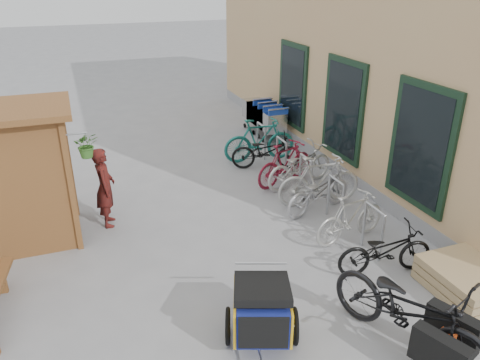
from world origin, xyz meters
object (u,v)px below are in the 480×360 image
object	(u,v)px
pallet_stack	(467,280)
bike_5	(285,163)
kiosk	(4,159)
child_trailer	(262,308)
bike_1	(351,217)
person_kiosk	(105,187)
bike_2	(319,192)
bike_3	(319,180)
bike_7	(260,140)
bike_4	(300,165)
shopping_carts	(264,115)
bike_6	(266,151)
cargo_bike	(411,312)
bike_0	(385,250)

from	to	relation	value
pallet_stack	bike_5	size ratio (longest dim) A/B	0.74
kiosk	child_trailer	distance (m)	4.93
bike_1	bike_5	size ratio (longest dim) A/B	0.93
person_kiosk	bike_2	world-z (taller)	person_kiosk
child_trailer	bike_3	size ratio (longest dim) A/B	0.90
bike_5	bike_7	world-z (taller)	bike_7
child_trailer	bike_4	size ratio (longest dim) A/B	0.89
shopping_carts	child_trailer	world-z (taller)	shopping_carts
person_kiosk	bike_5	bearing A→B (deg)	-76.43
child_trailer	bike_2	bearing A→B (deg)	70.54
shopping_carts	bike_2	world-z (taller)	shopping_carts
bike_3	bike_7	bearing A→B (deg)	10.45
bike_6	cargo_bike	bearing A→B (deg)	-167.96
shopping_carts	bike_7	xyz separation A→B (m)	(-0.85, -1.76, -0.08)
bike_1	shopping_carts	bearing A→B (deg)	-18.30
kiosk	bike_1	world-z (taller)	kiosk
person_kiosk	bike_6	distance (m)	4.14
bike_3	bike_5	distance (m)	1.18
shopping_carts	bike_0	world-z (taller)	shopping_carts
child_trailer	bike_7	size ratio (longest dim) A/B	0.87
shopping_carts	bike_4	xyz separation A→B (m)	(-0.58, -3.42, -0.16)
bike_3	bike_7	size ratio (longest dim) A/B	0.96
kiosk	bike_6	bearing A→B (deg)	16.21
cargo_bike	bike_2	bearing A→B (deg)	57.79
bike_2	bike_6	xyz separation A→B (m)	(-0.09, 2.38, 0.01)
cargo_bike	bike_1	bearing A→B (deg)	52.84
shopping_carts	bike_1	bearing A→B (deg)	-97.97
bike_4	bike_5	xyz separation A→B (m)	(-0.26, 0.19, 0.02)
person_kiosk	bike_1	distance (m)	4.45
bike_0	bike_4	bearing A→B (deg)	5.25
bike_6	bike_1	bearing A→B (deg)	-160.38
bike_1	bike_2	size ratio (longest dim) A/B	0.94
bike_0	bike_6	size ratio (longest dim) A/B	0.93
pallet_stack	bike_3	bearing A→B (deg)	100.97
pallet_stack	bike_1	distance (m)	2.06
person_kiosk	bike_6	xyz separation A→B (m)	(3.85, 1.48, -0.32)
pallet_stack	bike_0	world-z (taller)	bike_0
bike_0	bike_6	xyz separation A→B (m)	(-0.05, 4.58, 0.03)
shopping_carts	person_kiosk	size ratio (longest dim) A/B	1.33
child_trailer	shopping_carts	bearing A→B (deg)	87.26
bike_2	bike_3	world-z (taller)	bike_3
person_kiosk	bike_4	xyz separation A→B (m)	(4.16, 0.33, -0.29)
bike_6	bike_5	bearing A→B (deg)	-159.08
cargo_bike	bike_5	distance (m)	5.14
bike_4	bike_5	world-z (taller)	bike_5
shopping_carts	cargo_bike	size ratio (longest dim) A/B	0.88
pallet_stack	bike_0	size ratio (longest dim) A/B	0.78
cargo_bike	bike_4	xyz separation A→B (m)	(0.98, 4.90, -0.10)
kiosk	bike_7	bearing A→B (deg)	21.00
child_trailer	bike_7	world-z (taller)	bike_7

